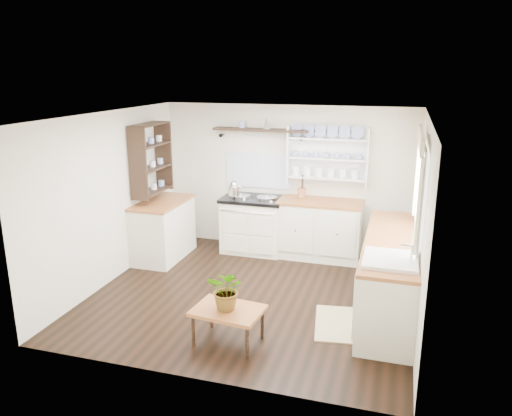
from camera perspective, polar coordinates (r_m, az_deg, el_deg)
name	(u,v)px	position (r m, az deg, el deg)	size (l,w,h in m)	color
floor	(252,294)	(6.58, -0.45, -9.86)	(4.00, 3.80, 0.01)	black
wall_back	(287,178)	(7.95, 3.54, 3.40)	(4.00, 0.02, 2.30)	beige
wall_right	(421,223)	(5.92, 18.37, -1.66)	(0.02, 3.80, 2.30)	beige
wall_left	(110,198)	(7.00, -16.33, 1.11)	(0.02, 3.80, 2.30)	beige
ceiling	(252,115)	(5.96, -0.50, 10.54)	(4.00, 3.80, 0.01)	white
window	(420,184)	(5.96, 18.19, 2.60)	(0.08, 1.55, 1.22)	white
aga_cooker	(254,224)	(7.93, -0.28, -1.83)	(0.99, 0.69, 0.91)	white
back_cabinets	(320,228)	(7.74, 7.28, -2.34)	(1.27, 0.63, 0.90)	silver
right_cabinets	(390,274)	(6.24, 15.04, -7.24)	(0.62, 2.43, 0.90)	silver
belfast_sink	(390,271)	(5.42, 15.01, -6.92)	(0.55, 0.60, 0.45)	white
left_cabinets	(163,229)	(7.79, -10.54, -2.35)	(0.62, 1.13, 0.90)	silver
plate_rack	(328,155)	(7.72, 8.26, 5.97)	(1.20, 0.22, 0.90)	white
high_shelf	(261,130)	(7.81, 0.53, 8.85)	(1.50, 0.29, 0.16)	black
left_shelving	(151,158)	(7.60, -11.90, 5.60)	(0.28, 0.80, 1.05)	black
kettle	(234,188)	(7.75, -2.52, 2.28)	(0.18, 0.18, 0.22)	silver
utensil_crock	(302,193)	(7.72, 5.22, 1.73)	(0.12, 0.12, 0.15)	#9B5F39
center_table	(228,313)	(5.38, -3.22, -11.87)	(0.77, 0.59, 0.39)	brown
potted_plant	(228,290)	(5.27, -3.27, -9.29)	(0.40, 0.35, 0.44)	#3F7233
floor_rug	(340,324)	(5.95, 9.55, -12.92)	(0.55, 0.85, 0.02)	#907D54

